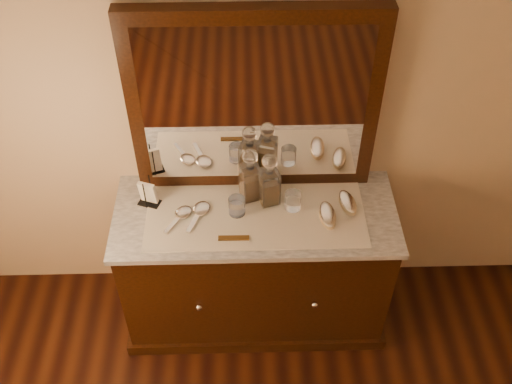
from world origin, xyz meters
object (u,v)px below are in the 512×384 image
pin_dish (236,211)px  hand_mirror_inner (200,211)px  napkin_rack (148,194)px  decanter_left (250,179)px  mirror_frame (254,104)px  comb (234,238)px  brush_near (328,215)px  brush_far (348,203)px  hand_mirror_outer (181,215)px  dresser_cabinet (256,267)px  decanter_right (269,184)px

pin_dish → hand_mirror_inner: (-0.18, 0.00, 0.00)m
napkin_rack → decanter_left: (0.52, 0.03, 0.06)m
mirror_frame → napkin_rack: size_ratio=7.27×
pin_dish → comb: bearing=-93.8°
napkin_rack → brush_near: size_ratio=0.91×
mirror_frame → napkin_rack: bearing=-163.5°
brush_near → brush_far: (0.11, 0.09, -0.00)m
brush_near → hand_mirror_outer: bearing=176.9°
napkin_rack → brush_far: bearing=-2.9°
comb → brush_near: bearing=14.9°
dresser_cabinet → decanter_left: 0.58m
brush_near → brush_far: brush_near is taller
pin_dish → napkin_rack: (-0.44, 0.08, 0.06)m
comb → hand_mirror_outer: bearing=149.8°
napkin_rack → decanter_right: bearing=-0.1°
decanter_left → brush_near: bearing=-23.9°
mirror_frame → decanter_left: bearing=-100.3°
pin_dish → brush_near: (0.46, -0.06, 0.02)m
brush_near → brush_far: bearing=37.6°
brush_far → hand_mirror_outer: (-0.84, -0.05, -0.01)m
mirror_frame → comb: (-0.11, -0.41, -0.49)m
dresser_cabinet → decanter_right: 0.57m
decanter_left → brush_far: 0.51m
pin_dish → brush_far: bearing=2.7°
decanter_left → pin_dish: bearing=-124.3°
mirror_frame → decanter_right: bearing=-66.5°
decanter_left → hand_mirror_inner: size_ratio=1.37×
mirror_frame → hand_mirror_inner: (-0.28, -0.24, -0.49)m
pin_dish → decanter_right: bearing=24.2°
dresser_cabinet → brush_far: bearing=4.2°
brush_near → hand_mirror_inner: (-0.64, 0.06, -0.02)m
brush_far → pin_dish: bearing=-177.3°
mirror_frame → comb: 0.65m
pin_dish → comb: 0.18m
decanter_right → hand_mirror_inner: bearing=-167.9°
comb → brush_near: (0.47, 0.12, 0.02)m
hand_mirror_outer → hand_mirror_inner: (0.09, 0.02, 0.00)m
pin_dish → dresser_cabinet: bearing=-4.3°
hand_mirror_outer → decanter_left: bearing=20.4°
dresser_cabinet → pin_dish: size_ratio=19.18×
brush_near → hand_mirror_outer: 0.73m
mirror_frame → hand_mirror_outer: 0.67m
comb → decanter_left: (0.09, 0.29, 0.12)m
dresser_cabinet → hand_mirror_outer: hand_mirror_outer is taller
comb → hand_mirror_inner: bearing=134.3°
hand_mirror_outer → napkin_rack: bearing=150.1°
dresser_cabinet → mirror_frame: bearing=90.0°
mirror_frame → napkin_rack: 0.71m
pin_dish → hand_mirror_inner: hand_mirror_inner is taller
napkin_rack → mirror_frame: bearing=16.5°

